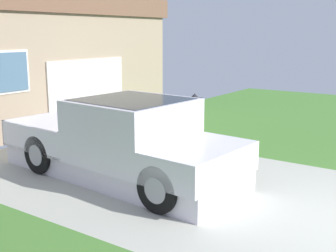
{
  "coord_description": "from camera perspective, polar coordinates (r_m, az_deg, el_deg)",
  "views": [
    {
      "loc": [
        -6.7,
        -0.49,
        2.86
      ],
      "look_at": [
        0.42,
        4.44,
        1.0
      ],
      "focal_mm": 46.33,
      "sensor_mm": 36.0,
      "label": 1
    }
  ],
  "objects": [
    {
      "name": "person_with_hat",
      "position": [
        9.33,
        3.48,
        -0.31
      ],
      "size": [
        0.49,
        0.4,
        1.62
      ],
      "rotation": [
        0.0,
        0.0,
        3.13
      ],
      "color": "brown",
      "rests_on": "ground"
    },
    {
      "name": "house_with_garage",
      "position": [
        15.23,
        -19.33,
        8.4
      ],
      "size": [
        9.8,
        5.32,
        4.07
      ],
      "color": "tan",
      "rests_on": "ground"
    },
    {
      "name": "handbag",
      "position": [
        9.28,
        3.74,
        -4.92
      ],
      "size": [
        0.35,
        0.2,
        0.47
      ],
      "color": "tan",
      "rests_on": "ground"
    },
    {
      "name": "pickup_truck",
      "position": [
        8.55,
        -4.95,
        -2.4
      ],
      "size": [
        2.37,
        5.38,
        1.63
      ],
      "rotation": [
        0.0,
        0.0,
        3.07
      ],
      "color": "silver",
      "rests_on": "ground"
    }
  ]
}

